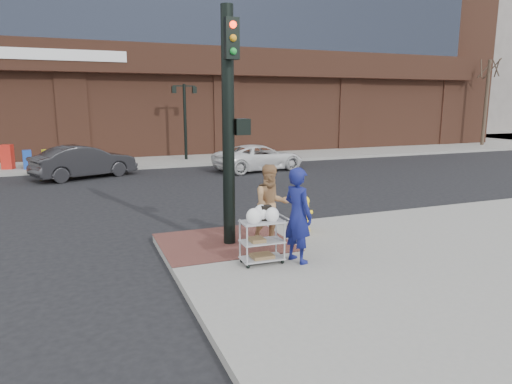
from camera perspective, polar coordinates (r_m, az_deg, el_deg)
name	(u,v)px	position (r m, az deg, el deg)	size (l,w,h in m)	color
ground	(264,258)	(9.68, 1.03, -8.24)	(220.00, 220.00, 0.00)	black
sidewalk_far	(257,136)	(43.60, 0.15, 7.06)	(65.00, 36.00, 0.15)	gray
brick_curb_ramp	(224,242)	(10.24, -4.03, -6.24)	(2.80, 2.40, 0.01)	#582C29
filler_block	(444,55)	(63.89, 22.47, 15.57)	(14.00, 20.00, 18.00)	slate
bare_tree_a	(490,58)	(37.24, 27.23, 14.69)	(1.80, 1.80, 7.20)	#382B21
lamp_post	(185,113)	(25.05, -8.88, 9.68)	(1.32, 0.22, 4.00)	black
traffic_signal_pole	(230,121)	(9.70, -3.31, 8.88)	(0.61, 0.51, 5.00)	black
woman_blue	(298,215)	(8.82, 5.26, -2.89)	(0.68, 0.45, 1.86)	navy
pedestrian_tan	(271,205)	(9.91, 1.92, -1.59)	(0.85, 0.66, 1.75)	#A3774C
sedan_dark	(84,162)	(20.95, -20.67, 3.57)	(1.49, 4.27, 1.41)	black
minivan_white	(259,158)	(21.82, 0.38, 4.33)	(2.04, 4.42, 1.23)	white
utility_cart	(262,237)	(8.79, 0.77, -5.71)	(0.83, 0.47, 1.14)	#97989C
fire_hydrant	(305,213)	(11.01, 6.09, -2.67)	(0.41, 0.29, 0.87)	yellow
newsbox_red	(7,157)	(24.15, -28.64, 3.88)	(0.48, 0.43, 1.13)	red
newsbox_yellow	(47,159)	(23.43, -24.63, 3.76)	(0.38, 0.34, 0.90)	yellow
newsbox_blue	(27,160)	(23.71, -26.67, 3.64)	(0.37, 0.34, 0.88)	#1A43AD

